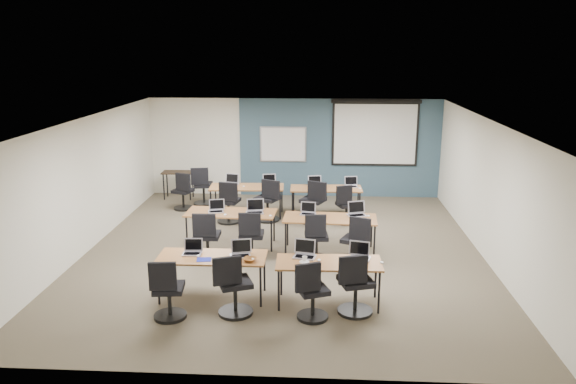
# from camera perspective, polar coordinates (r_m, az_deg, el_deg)

# --- Properties ---
(floor) EXTENTS (8.00, 9.00, 0.02)m
(floor) POSITION_cam_1_polar(r_m,az_deg,el_deg) (11.56, -0.48, -6.04)
(floor) COLOR #6B6354
(floor) RESTS_ON ground
(ceiling) EXTENTS (8.00, 9.00, 0.02)m
(ceiling) POSITION_cam_1_polar(r_m,az_deg,el_deg) (10.90, -0.51, 7.36)
(ceiling) COLOR white
(ceiling) RESTS_ON ground
(wall_back) EXTENTS (8.00, 0.04, 2.70)m
(wall_back) POSITION_cam_1_polar(r_m,az_deg,el_deg) (15.55, 0.62, 4.52)
(wall_back) COLOR beige
(wall_back) RESTS_ON ground
(wall_front) EXTENTS (8.00, 0.04, 2.70)m
(wall_front) POSITION_cam_1_polar(r_m,az_deg,el_deg) (6.90, -3.03, -8.72)
(wall_front) COLOR beige
(wall_front) RESTS_ON ground
(wall_left) EXTENTS (0.04, 9.00, 2.70)m
(wall_left) POSITION_cam_1_polar(r_m,az_deg,el_deg) (12.10, -19.76, 0.71)
(wall_left) COLOR beige
(wall_left) RESTS_ON ground
(wall_right) EXTENTS (0.04, 9.00, 2.70)m
(wall_right) POSITION_cam_1_polar(r_m,az_deg,el_deg) (11.60, 19.63, 0.15)
(wall_right) COLOR beige
(wall_right) RESTS_ON ground
(blue_accent_panel) EXTENTS (5.50, 0.04, 2.70)m
(blue_accent_panel) POSITION_cam_1_polar(r_m,az_deg,el_deg) (15.51, 5.25, 4.44)
(blue_accent_panel) COLOR #3D5977
(blue_accent_panel) RESTS_ON wall_back
(whiteboard) EXTENTS (1.28, 0.03, 0.98)m
(whiteboard) POSITION_cam_1_polar(r_m,az_deg,el_deg) (15.48, -0.51, 4.85)
(whiteboard) COLOR #A6ACB8
(whiteboard) RESTS_ON wall_back
(projector_screen) EXTENTS (2.40, 0.10, 1.82)m
(projector_screen) POSITION_cam_1_polar(r_m,az_deg,el_deg) (15.42, 8.85, 6.29)
(projector_screen) COLOR black
(projector_screen) RESTS_ON wall_back
(training_table_front_left) EXTENTS (1.78, 0.74, 0.73)m
(training_table_front_left) POSITION_cam_1_polar(r_m,az_deg,el_deg) (9.38, -7.72, -6.75)
(training_table_front_left) COLOR #A47149
(training_table_front_left) RESTS_ON floor
(training_table_front_right) EXTENTS (1.69, 0.70, 0.73)m
(training_table_front_right) POSITION_cam_1_polar(r_m,az_deg,el_deg) (9.09, 4.17, -7.38)
(training_table_front_right) COLOR brown
(training_table_front_right) RESTS_ON floor
(training_table_mid_left) EXTENTS (1.86, 0.78, 0.73)m
(training_table_mid_left) POSITION_cam_1_polar(r_m,az_deg,el_deg) (11.74, -5.81, -2.25)
(training_table_mid_left) COLOR #9D6C44
(training_table_mid_left) RESTS_ON floor
(training_table_mid_right) EXTENTS (1.87, 0.78, 0.73)m
(training_table_mid_right) POSITION_cam_1_polar(r_m,az_deg,el_deg) (11.34, 4.28, -2.82)
(training_table_mid_right) COLOR olive
(training_table_mid_right) RESTS_ON floor
(training_table_back_left) EXTENTS (1.81, 0.75, 0.73)m
(training_table_back_left) POSITION_cam_1_polar(r_m,az_deg,el_deg) (13.83, -4.21, 0.38)
(training_table_back_left) COLOR #A17A41
(training_table_back_left) RESTS_ON floor
(training_table_back_right) EXTENTS (1.73, 0.72, 0.73)m
(training_table_back_right) POSITION_cam_1_polar(r_m,az_deg,el_deg) (13.68, 3.88, 0.22)
(training_table_back_right) COLOR #A96B3E
(training_table_back_right) RESTS_ON floor
(laptop_0) EXTENTS (0.31, 0.26, 0.24)m
(laptop_0) POSITION_cam_1_polar(r_m,az_deg,el_deg) (9.51, -9.67, -5.83)
(laptop_0) COLOR #AAAAAA
(laptop_0) RESTS_ON training_table_front_left
(mouse_0) EXTENTS (0.08, 0.11, 0.03)m
(mouse_0) POSITION_cam_1_polar(r_m,az_deg,el_deg) (9.38, -9.10, -6.42)
(mouse_0) COLOR white
(mouse_0) RESTS_ON training_table_front_left
(task_chair_0) EXTENTS (0.51, 0.51, 0.99)m
(task_chair_0) POSITION_cam_1_polar(r_m,az_deg,el_deg) (8.88, -12.12, -10.14)
(task_chair_0) COLOR black
(task_chair_0) RESTS_ON floor
(laptop_1) EXTENTS (0.34, 0.29, 0.25)m
(laptop_1) POSITION_cam_1_polar(r_m,az_deg,el_deg) (9.32, -4.82, -6.09)
(laptop_1) COLOR silver
(laptop_1) RESTS_ON training_table_front_left
(mouse_1) EXTENTS (0.09, 0.12, 0.04)m
(mouse_1) POSITION_cam_1_polar(r_m,az_deg,el_deg) (9.16, -3.53, -6.76)
(mouse_1) COLOR white
(mouse_1) RESTS_ON training_table_front_left
(task_chair_1) EXTENTS (0.58, 0.55, 1.02)m
(task_chair_1) POSITION_cam_1_polar(r_m,az_deg,el_deg) (8.84, -5.57, -9.87)
(task_chair_1) COLOR black
(task_chair_1) RESTS_ON floor
(laptop_2) EXTENTS (0.35, 0.30, 0.27)m
(laptop_2) POSITION_cam_1_polar(r_m,az_deg,el_deg) (9.26, 1.70, -6.16)
(laptop_2) COLOR silver
(laptop_2) RESTS_ON training_table_front_right
(mouse_2) EXTENTS (0.08, 0.10, 0.03)m
(mouse_2) POSITION_cam_1_polar(r_m,az_deg,el_deg) (9.10, 3.17, -6.91)
(mouse_2) COLOR white
(mouse_2) RESTS_ON training_table_front_right
(task_chair_2) EXTENTS (0.51, 0.49, 0.97)m
(task_chair_2) POSITION_cam_1_polar(r_m,az_deg,el_deg) (8.68, 2.40, -10.46)
(task_chair_2) COLOR black
(task_chair_2) RESTS_ON floor
(laptop_3) EXTENTS (0.34, 0.29, 0.25)m
(laptop_3) POSITION_cam_1_polar(r_m,az_deg,el_deg) (9.26, 7.28, -6.29)
(laptop_3) COLOR #A4A3AB
(laptop_3) RESTS_ON training_table_front_right
(mouse_3) EXTENTS (0.08, 0.10, 0.03)m
(mouse_3) POSITION_cam_1_polar(r_m,az_deg,el_deg) (9.12, 9.50, -7.06)
(mouse_3) COLOR white
(mouse_3) RESTS_ON training_table_front_right
(task_chair_3) EXTENTS (0.56, 0.55, 1.03)m
(task_chair_3) POSITION_cam_1_polar(r_m,az_deg,el_deg) (8.89, 6.81, -9.74)
(task_chair_3) COLOR black
(task_chair_3) RESTS_ON floor
(laptop_4) EXTENTS (0.32, 0.27, 0.24)m
(laptop_4) POSITION_cam_1_polar(r_m,az_deg,el_deg) (11.79, -7.31, -1.69)
(laptop_4) COLOR #AAAAAD
(laptop_4) RESTS_ON training_table_mid_left
(mouse_4) EXTENTS (0.08, 0.11, 0.03)m
(mouse_4) POSITION_cam_1_polar(r_m,az_deg,el_deg) (11.52, -6.40, -2.30)
(mouse_4) COLOR white
(mouse_4) RESTS_ON training_table_mid_left
(task_chair_4) EXTENTS (0.55, 0.55, 1.02)m
(task_chair_4) POSITION_cam_1_polar(r_m,az_deg,el_deg) (11.00, -8.25, -4.95)
(task_chair_4) COLOR black
(task_chair_4) RESTS_ON floor
(laptop_5) EXTENTS (0.36, 0.30, 0.27)m
(laptop_5) POSITION_cam_1_polar(r_m,az_deg,el_deg) (11.64, -3.38, -1.78)
(laptop_5) COLOR #BABABD
(laptop_5) RESTS_ON training_table_mid_left
(mouse_5) EXTENTS (0.09, 0.11, 0.03)m
(mouse_5) POSITION_cam_1_polar(r_m,az_deg,el_deg) (11.39, -1.80, -2.42)
(mouse_5) COLOR white
(mouse_5) RESTS_ON training_table_mid_left
(task_chair_5) EXTENTS (0.53, 0.53, 1.01)m
(task_chair_5) POSITION_cam_1_polar(r_m,az_deg,el_deg) (11.00, -3.76, -4.85)
(task_chair_5) COLOR black
(task_chair_5) RESTS_ON floor
(laptop_6) EXTENTS (0.31, 0.26, 0.24)m
(laptop_6) POSITION_cam_1_polar(r_m,az_deg,el_deg) (11.52, 2.06, -1.97)
(laptop_6) COLOR #9D9CAA
(laptop_6) RESTS_ON training_table_mid_right
(mouse_6) EXTENTS (0.07, 0.10, 0.03)m
(mouse_6) POSITION_cam_1_polar(r_m,az_deg,el_deg) (11.44, 3.02, -2.36)
(mouse_6) COLOR white
(mouse_6) RESTS_ON training_table_mid_right
(task_chair_6) EXTENTS (0.50, 0.50, 0.98)m
(task_chair_6) POSITION_cam_1_polar(r_m,az_deg,el_deg) (10.96, 2.87, -4.99)
(task_chair_6) COLOR black
(task_chair_6) RESTS_ON floor
(laptop_7) EXTENTS (0.36, 0.31, 0.27)m
(laptop_7) POSITION_cam_1_polar(r_m,az_deg,el_deg) (11.53, 6.98, -2.03)
(laptop_7) COLOR silver
(laptop_7) RESTS_ON training_table_mid_right
(mouse_7) EXTENTS (0.06, 0.09, 0.03)m
(mouse_7) POSITION_cam_1_polar(r_m,az_deg,el_deg) (11.49, 8.19, -2.41)
(mouse_7) COLOR white
(mouse_7) RESTS_ON training_table_mid_right
(task_chair_7) EXTENTS (0.54, 0.51, 0.99)m
(task_chair_7) POSITION_cam_1_polar(r_m,az_deg,el_deg) (10.82, 6.90, -5.32)
(task_chair_7) COLOR black
(task_chair_7) RESTS_ON floor
(laptop_8) EXTENTS (0.34, 0.29, 0.26)m
(laptop_8) POSITION_cam_1_polar(r_m,az_deg,el_deg) (14.05, -5.75, 1.03)
(laptop_8) COLOR #A7A7B0
(laptop_8) RESTS_ON training_table_back_left
(mouse_8) EXTENTS (0.07, 0.09, 0.03)m
(mouse_8) POSITION_cam_1_polar(r_m,az_deg,el_deg) (13.79, -4.52, 0.58)
(mouse_8) COLOR white
(mouse_8) RESTS_ON training_table_back_left
(task_chair_8) EXTENTS (0.55, 0.55, 1.03)m
(task_chair_8) POSITION_cam_1_polar(r_m,az_deg,el_deg) (13.32, -6.07, -1.38)
(task_chair_8) COLOR black
(task_chair_8) RESTS_ON floor
(laptop_9) EXTENTS (0.33, 0.28, 0.25)m
(laptop_9) POSITION_cam_1_polar(r_m,az_deg,el_deg) (13.99, -1.95, 1.03)
(laptop_9) COLOR silver
(laptop_9) RESTS_ON training_table_back_left
(mouse_9) EXTENTS (0.07, 0.10, 0.03)m
(mouse_9) POSITION_cam_1_polar(r_m,az_deg,el_deg) (13.70, -1.02, 0.53)
(mouse_9) COLOR white
(mouse_9) RESTS_ON training_table_back_left
(task_chair_9) EXTENTS (0.62, 0.58, 1.05)m
(task_chair_9) POSITION_cam_1_polar(r_m,az_deg,el_deg) (13.38, -2.02, -1.18)
(task_chair_9) COLOR black
(task_chair_9) RESTS_ON floor
(laptop_10) EXTENTS (0.33, 0.28, 0.25)m
(laptop_10) POSITION_cam_1_polar(r_m,az_deg,el_deg) (13.81, 2.72, 0.85)
(laptop_10) COLOR silver
(laptop_10) RESTS_ON training_table_back_right
(mouse_10) EXTENTS (0.08, 0.10, 0.03)m
(mouse_10) POSITION_cam_1_polar(r_m,az_deg,el_deg) (13.68, 3.57, 0.48)
(mouse_10) COLOR white
(mouse_10) RESTS_ON training_table_back_right
(task_chair_10) EXTENTS (0.62, 0.58, 1.05)m
(task_chair_10) POSITION_cam_1_polar(r_m,az_deg,el_deg) (13.24, 2.65, -1.35)
(task_chair_10) COLOR black
(task_chair_10) RESTS_ON floor
(laptop_11) EXTENTS (0.32, 0.27, 0.24)m
(laptop_11) POSITION_cam_1_polar(r_m,az_deg,el_deg) (13.84, 6.43, 0.80)
(laptop_11) COLOR #BABABA
(laptop_11) RESTS_ON training_table_back_right
(mouse_11) EXTENTS (0.08, 0.11, 0.04)m
(mouse_11) POSITION_cam_1_polar(r_m,az_deg,el_deg) (13.66, 7.30, 0.37)
(mouse_11) COLOR white
(mouse_11) RESTS_ON training_table_back_right
(task_chair_11) EXTENTS (0.50, 0.48, 0.96)m
(task_chair_11) POSITION_cam_1_polar(r_m,az_deg,el_deg) (13.25, 5.89, -1.60)
(task_chair_11) COLOR black
(task_chair_11) RESTS_ON floor
(blue_mousepad) EXTENTS (0.26, 0.22, 0.01)m
(blue_mousepad) POSITION_cam_1_polar(r_m,az_deg,el_deg) (9.23, -8.53, -6.80)
(blue_mousepad) COLOR #17219C
(blue_mousepad) RESTS_ON training_table_front_left
(snack_bowl) EXTENTS (0.26, 0.26, 0.05)m
(snack_bowl) POSITION_cam_1_polar(r_m,az_deg,el_deg) (9.09, -3.90, -6.87)
(snack_bowl) COLOR #985022
(snack_bowl) RESTS_ON training_table_front_left
(snack_plate) EXTENTS (0.20, 0.20, 0.01)m
(snack_plate) POSITION_cam_1_polar(r_m,az_deg,el_deg) (9.03, 1.67, -7.11)
(snack_plate) COLOR white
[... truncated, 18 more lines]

